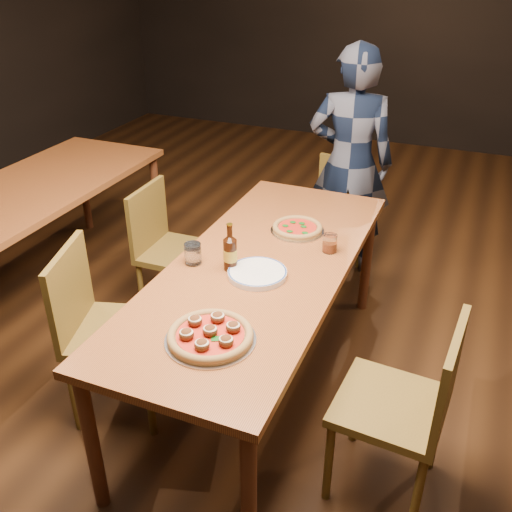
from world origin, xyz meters
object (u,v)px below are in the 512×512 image
at_px(plate_stack, 257,273).
at_px(table_main, 260,277).
at_px(chair_main_sw, 178,252).
at_px(pizza_margherita, 297,228).
at_px(amber_glass, 330,243).
at_px(diner, 350,163).
at_px(chair_end, 330,218).
at_px(beer_bottle, 230,254).
at_px(table_left, 27,200).
at_px(pizza_meatball, 210,335).
at_px(chair_main_e, 390,404).
at_px(chair_main_nw, 117,331).
at_px(water_glass, 193,254).

bearing_deg(plate_stack, table_main, 105.63).
distance_m(chair_main_sw, pizza_margherita, 0.85).
height_order(table_main, amber_glass, amber_glass).
relative_size(pizza_margherita, diner, 0.18).
distance_m(chair_end, beer_bottle, 1.48).
xyz_separation_m(table_left, chair_end, (1.69, 1.02, -0.26)).
bearing_deg(amber_glass, table_main, -137.20).
height_order(table_main, pizza_margherita, pizza_margherita).
height_order(pizza_meatball, plate_stack, pizza_meatball).
bearing_deg(amber_glass, chair_main_e, -54.09).
distance_m(chair_end, amber_glass, 1.16).
height_order(chair_main_e, beer_bottle, beer_bottle).
distance_m(pizza_meatball, amber_glass, 0.90).
xyz_separation_m(chair_main_e, amber_glass, (-0.46, 0.63, 0.34)).
bearing_deg(chair_main_nw, chair_main_e, -106.30).
relative_size(table_main, chair_end, 2.39).
distance_m(plate_stack, diner, 1.54).
bearing_deg(beer_bottle, table_main, 40.99).
distance_m(chair_main_nw, beer_bottle, 0.67).
relative_size(table_main, diner, 1.27).
bearing_deg(amber_glass, table_left, 178.57).
height_order(pizza_margherita, beer_bottle, beer_bottle).
bearing_deg(table_left, table_main, -10.01).
xyz_separation_m(pizza_margherita, plate_stack, (-0.02, -0.51, -0.01)).
bearing_deg(plate_stack, water_glass, -179.14).
bearing_deg(chair_end, chair_main_nw, -96.86).
xyz_separation_m(pizza_meatball, diner, (0.03, 2.05, 0.01)).
xyz_separation_m(water_glass, amber_glass, (0.57, 0.36, -0.01)).
xyz_separation_m(pizza_meatball, beer_bottle, (-0.16, 0.52, 0.06)).
xyz_separation_m(chair_end, water_glass, (-0.29, -1.43, 0.38)).
xyz_separation_m(chair_main_nw, beer_bottle, (0.47, 0.30, 0.37)).
relative_size(plate_stack, diner, 0.17).
bearing_deg(chair_main_nw, chair_main_sw, -6.97).
bearing_deg(chair_main_nw, table_left, 41.17).
bearing_deg(chair_main_e, pizza_meatball, -66.64).
distance_m(table_left, chair_end, 1.99).
xyz_separation_m(table_main, water_glass, (-0.30, -0.11, 0.12)).
xyz_separation_m(table_left, plate_stack, (1.73, -0.41, 0.08)).
xyz_separation_m(table_main, pizza_meatball, (0.05, -0.62, 0.10)).
relative_size(chair_main_e, beer_bottle, 3.97).
bearing_deg(amber_glass, diner, 99.50).
height_order(chair_main_nw, chair_end, chair_main_nw).
height_order(plate_stack, beer_bottle, beer_bottle).
xyz_separation_m(plate_stack, water_glass, (-0.33, -0.00, 0.04)).
bearing_deg(chair_main_sw, amber_glass, -102.80).
xyz_separation_m(plate_stack, diner, (0.04, 1.54, 0.02)).
bearing_deg(table_left, plate_stack, -13.20).
bearing_deg(pizza_meatball, pizza_margherita, 89.69).
bearing_deg(pizza_meatball, table_main, 94.18).
relative_size(chair_end, pizza_meatball, 2.35).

